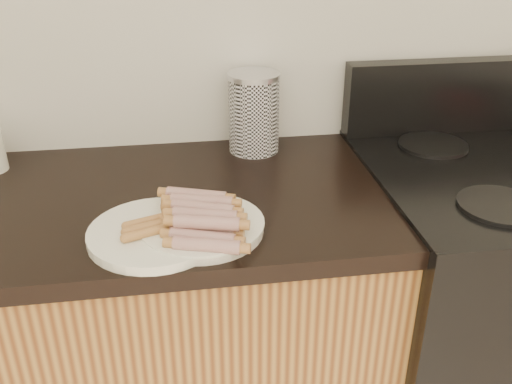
{
  "coord_description": "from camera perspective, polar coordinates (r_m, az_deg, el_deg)",
  "views": [
    {
      "loc": [
        -0.06,
        0.53,
        1.49
      ],
      "look_at": [
        0.1,
        1.62,
        0.93
      ],
      "focal_mm": 40.0,
      "sensor_mm": 36.0,
      "label": 1
    }
  ],
  "objects": [
    {
      "name": "stove",
      "position": [
        1.76,
        22.62,
        -11.51
      ],
      "size": [
        0.76,
        0.65,
        0.91
      ],
      "color": "black",
      "rests_on": "floor"
    },
    {
      "name": "stove_panel",
      "position": [
        1.72,
        21.34,
        9.05
      ],
      "size": [
        0.76,
        0.06,
        0.2
      ],
      "primitive_type": "cube",
      "color": "black",
      "rests_on": "stove"
    },
    {
      "name": "burner_near_left",
      "position": [
        1.31,
        23.26,
        -1.26
      ],
      "size": [
        0.18,
        0.18,
        0.01
      ],
      "primitive_type": "cylinder",
      "color": "black",
      "rests_on": "stove"
    },
    {
      "name": "burner_far_left",
      "position": [
        1.58,
        17.29,
        4.51
      ],
      "size": [
        0.18,
        0.18,
        0.01
      ],
      "primitive_type": "cylinder",
      "color": "black",
      "rests_on": "stove"
    },
    {
      "name": "main_plate",
      "position": [
        1.15,
        -5.42,
        -3.59
      ],
      "size": [
        0.25,
        0.25,
        0.02
      ],
      "primitive_type": "cylinder",
      "rotation": [
        0.0,
        0.0,
        0.02
      ],
      "color": "white",
      "rests_on": "counter_slab"
    },
    {
      "name": "side_plate",
      "position": [
        1.14,
        -9.99,
        -4.06
      ],
      "size": [
        0.34,
        0.34,
        0.02
      ],
      "primitive_type": "cylinder",
      "rotation": [
        0.0,
        0.0,
        0.35
      ],
      "color": "white",
      "rests_on": "counter_slab"
    },
    {
      "name": "hotdog_pile",
      "position": [
        1.13,
        -5.48,
        -2.27
      ],
      "size": [
        0.13,
        0.27,
        0.05
      ],
      "rotation": [
        0.0,
        0.0,
        -0.34
      ],
      "color": "#A53C26",
      "rests_on": "main_plate"
    },
    {
      "name": "plain_sausages",
      "position": [
        1.13,
        -10.07,
        -3.25
      ],
      "size": [
        0.12,
        0.1,
        0.02
      ],
      "rotation": [
        0.0,
        0.0,
        0.34
      ],
      "color": "#C37135",
      "rests_on": "side_plate"
    },
    {
      "name": "canister",
      "position": [
        1.48,
        -0.22,
        7.96
      ],
      "size": [
        0.13,
        0.13,
        0.21
      ],
      "rotation": [
        0.0,
        0.0,
        0.11
      ],
      "color": "silver",
      "rests_on": "counter_slab"
    }
  ]
}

